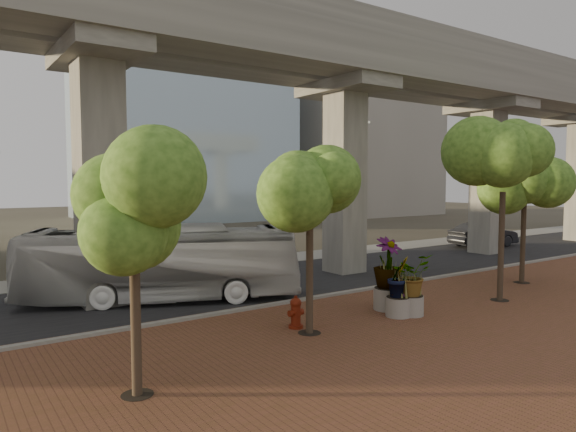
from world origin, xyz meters
TOP-DOWN VIEW (x-y plane):
  - ground at (0.00, 0.00)m, footprint 160.00×160.00m
  - brick_plaza at (0.00, -8.00)m, footprint 70.00×13.00m
  - asphalt_road at (0.00, 2.00)m, footprint 90.00×8.00m
  - curb_strip at (0.00, -2.00)m, footprint 70.00×0.25m
  - far_sidewalk at (0.00, 7.50)m, footprint 90.00×3.00m
  - transit_viaduct at (0.00, 2.00)m, footprint 72.00×5.60m
  - midrise_block at (38.00, 36.00)m, footprint 18.00×16.00m
  - transit_bus at (-3.97, 1.18)m, footprint 10.56×6.54m
  - parked_car at (20.65, 4.00)m, footprint 5.26×2.62m
  - fire_hydrant at (-1.91, -4.80)m, footprint 0.51×0.46m
  - planter_front at (2.24, -5.81)m, footprint 1.93×1.93m
  - planter_right at (2.14, -4.80)m, footprint 2.43×2.43m
  - planter_left at (1.75, -5.68)m, footprint 1.88×1.88m
  - street_tree_far_west at (-7.66, -6.95)m, footprint 3.18×3.18m
  - street_tree_near_west at (-1.88, -5.48)m, footprint 3.50×3.50m
  - street_tree_near_east at (6.74, -6.28)m, footprint 4.01×4.01m
  - street_tree_far_east at (10.65, -4.85)m, footprint 3.86×3.86m
  - streetlamp_east at (11.13, 6.84)m, footprint 0.42×1.22m

SIDE VIEW (x-z plane):
  - ground at x=0.00m, z-range 0.00..0.00m
  - asphalt_road at x=0.00m, z-range 0.00..0.04m
  - brick_plaza at x=0.00m, z-range 0.00..0.06m
  - far_sidewalk at x=0.00m, z-range 0.00..0.06m
  - curb_strip at x=0.00m, z-range 0.00..0.16m
  - fire_hydrant at x=-1.91m, z-range 0.04..1.06m
  - parked_car at x=20.65m, z-range 0.00..1.65m
  - planter_left at x=1.75m, z-range 0.28..2.35m
  - planter_front at x=2.24m, z-range 0.29..2.41m
  - transit_bus at x=-3.97m, z-range 0.00..2.92m
  - planter_right at x=2.14m, z-range 0.33..2.93m
  - street_tree_far_west at x=-7.66m, z-range 1.34..6.85m
  - street_tree_near_west at x=-1.88m, z-range 1.56..7.79m
  - street_tree_far_east at x=10.65m, z-range 1.57..8.16m
  - streetlamp_east at x=11.13m, z-range 0.71..9.14m
  - street_tree_near_east at x=6.74m, z-range 1.81..9.01m
  - transit_viaduct at x=0.00m, z-range 1.09..13.49m
  - midrise_block at x=38.00m, z-range 0.00..24.00m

